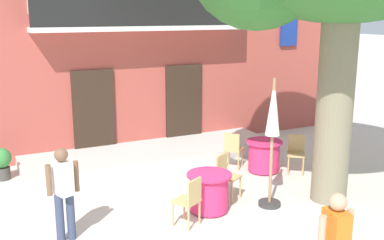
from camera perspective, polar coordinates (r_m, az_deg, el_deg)
name	(u,v)px	position (r m, az deg, el deg)	size (l,w,h in m)	color
ground_plane	(194,228)	(8.38, 0.29, -13.27)	(120.00, 120.00, 0.00)	beige
building_facade	(116,12)	(14.32, -9.43, 13.11)	(13.00, 5.09, 7.50)	#B24C42
entrance_step_platform	(154,154)	(12.07, -4.77, -4.22)	(6.64, 1.93, 0.25)	silver
cafe_table_near_tree	(209,192)	(8.88, 2.15, -8.92)	(0.86, 0.86, 0.76)	#E52D66
cafe_chair_near_tree_0	(226,173)	(9.46, 4.24, -6.63)	(0.54, 0.54, 0.91)	tan
cafe_chair_near_tree_1	(190,199)	(8.21, -0.28, -9.77)	(0.54, 0.54, 0.91)	tan
cafe_table_middle	(264,156)	(11.13, 8.93, -4.42)	(0.86, 0.86, 0.76)	#E52D66
cafe_chair_middle_0	(296,151)	(11.17, 12.82, -3.80)	(0.56, 0.56, 0.91)	tan
cafe_chair_middle_1	(233,148)	(11.20, 5.12, -3.46)	(0.57, 0.57, 0.91)	tan
cafe_umbrella	(273,124)	(8.85, 10.00, -0.51)	(0.44, 0.44, 2.55)	#997A56
ground_planter_left	(2,162)	(11.34, -22.56, -4.86)	(0.42, 0.42, 0.74)	#47423D
pedestrian_mid_plaza	(63,189)	(7.90, -15.70, -8.29)	(0.53, 0.40, 1.61)	#384260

